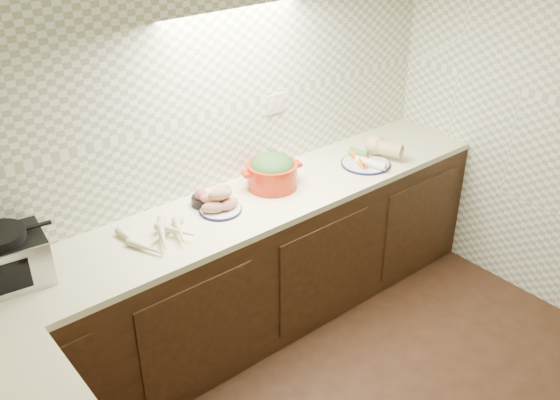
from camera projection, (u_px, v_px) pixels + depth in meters
room at (476, 197)px, 2.16m from camera, size 3.60×3.60×2.60m
toaster_oven at (4, 259)px, 2.88m from camera, size 0.42×0.34×0.27m
parsnip_pile at (159, 240)px, 3.20m from camera, size 0.36×0.28×0.07m
sweet_potato_plate at (220, 201)px, 3.49m from camera, size 0.25×0.24×0.15m
onion_bowl at (203, 199)px, 3.55m from camera, size 0.14×0.14×0.10m
dutch_oven at (272, 171)px, 3.71m from camera, size 0.38×0.37×0.21m
veg_plate at (370, 152)px, 4.06m from camera, size 0.40×0.38×0.15m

